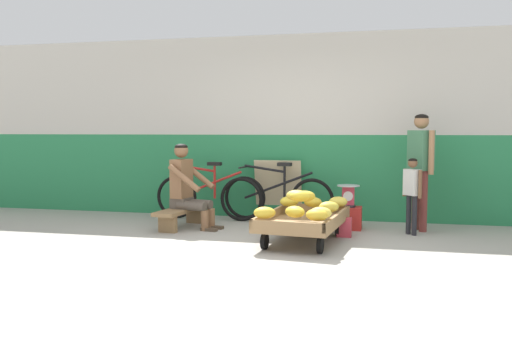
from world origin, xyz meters
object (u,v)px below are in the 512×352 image
at_px(bicycle_far_left, 278,197).
at_px(customer_child, 412,188).
at_px(low_bench, 182,213).
at_px(plastic_crate, 348,218).
at_px(shopping_bag, 344,227).
at_px(customer_adult, 421,159).
at_px(sign_board, 278,189).
at_px(weighing_scale, 348,195).
at_px(banana_cart, 304,222).
at_px(vendor_seated, 187,186).
at_px(bicycle_near_left, 208,196).

xyz_separation_m(bicycle_far_left, customer_child, (1.85, -0.65, 0.25)).
relative_size(low_bench, plastic_crate, 3.14).
distance_m(bicycle_far_left, shopping_bag, 1.44).
relative_size(plastic_crate, customer_adult, 0.24).
height_order(sign_board, shopping_bag, sign_board).
bearing_deg(customer_adult, shopping_bag, -145.31).
distance_m(plastic_crate, customer_adult, 1.22).
distance_m(low_bench, weighing_scale, 2.26).
distance_m(banana_cart, customer_adult, 1.90).
distance_m(vendor_seated, bicycle_far_left, 1.38).
xyz_separation_m(bicycle_far_left, sign_board, (-0.03, 0.23, 0.09)).
relative_size(weighing_scale, customer_adult, 0.20).
relative_size(vendor_seated, customer_adult, 0.75).
height_order(banana_cart, sign_board, sign_board).
relative_size(plastic_crate, bicycle_far_left, 0.22).
bearing_deg(customer_child, customer_adult, 70.21).
bearing_deg(bicycle_near_left, customer_adult, -4.08).
bearing_deg(customer_adult, banana_cart, -141.54).
height_order(weighing_scale, bicycle_far_left, bicycle_far_left).
bearing_deg(sign_board, weighing_scale, -31.53).
height_order(bicycle_near_left, sign_board, sign_board).
height_order(banana_cart, customer_child, customer_child).
bearing_deg(customer_child, low_bench, -176.62).
bearing_deg(shopping_bag, sign_board, 131.47).
relative_size(plastic_crate, customer_child, 0.37).
relative_size(banana_cart, vendor_seated, 1.34).
distance_m(bicycle_near_left, customer_adult, 3.05).
distance_m(sign_board, shopping_bag, 1.64).
bearing_deg(low_bench, banana_cart, -18.90).
height_order(banana_cart, customer_adult, customer_adult).
distance_m(bicycle_far_left, customer_child, 1.97).
relative_size(bicycle_near_left, shopping_bag, 6.92).
bearing_deg(vendor_seated, low_bench, 170.12).
height_order(vendor_seated, plastic_crate, vendor_seated).
relative_size(banana_cart, sign_board, 1.73).
bearing_deg(banana_cart, weighing_scale, 65.23).
bearing_deg(plastic_crate, bicycle_far_left, 157.66).
bearing_deg(customer_adult, bicycle_near_left, 175.92).
height_order(banana_cart, vendor_seated, vendor_seated).
relative_size(banana_cart, shopping_bag, 6.35).
bearing_deg(banana_cart, plastic_crate, 65.25).
bearing_deg(bicycle_near_left, bicycle_far_left, 6.35).
bearing_deg(bicycle_near_left, customer_child, -10.50).
relative_size(weighing_scale, bicycle_near_left, 0.18).
bearing_deg(banana_cart, sign_board, 110.45).
distance_m(weighing_scale, bicycle_far_left, 1.13).
height_order(plastic_crate, sign_board, sign_board).
bearing_deg(bicycle_far_left, customer_adult, -9.45).
distance_m(banana_cart, vendor_seated, 1.79).
bearing_deg(vendor_seated, bicycle_far_left, 37.86).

